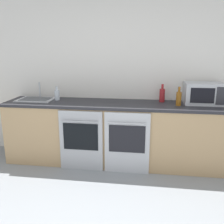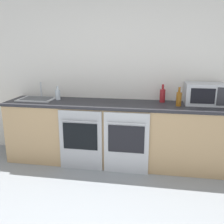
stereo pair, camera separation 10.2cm
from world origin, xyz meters
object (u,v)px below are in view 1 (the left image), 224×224
Objects in this scene: oven_right at (127,143)px; bottle_red at (162,95)px; bottle_clear at (57,95)px; bottle_amber at (179,98)px; microwave at (203,93)px; sink at (36,99)px; oven_left at (81,141)px.

oven_right is 0.91m from bottle_red.
bottle_clear is 0.80× the size of bottle_amber.
microwave reaches higher than bottle_red.
bottle_amber reaches higher than sink.
microwave is 2.16m from bottle_clear.
oven_right is 1.62× the size of sink.
sink is (-0.80, 0.38, 0.50)m from oven_left.
sink reaches higher than bottle_clear.
microwave is 0.58m from bottle_red.
oven_right is (0.65, 0.00, 0.00)m from oven_left.
bottle_clear is (-1.12, 0.42, 0.57)m from oven_right.
bottle_amber is at bearing -156.14° from microwave.
bottle_red is 0.49× the size of sink.
bottle_red is at bearing 3.86° from sink.
bottle_red is at bearing 173.79° from microwave.
sink is at bearing 165.21° from oven_right.
oven_left is 1.48m from bottle_amber.
bottle_clear is at bearing -176.71° from bottle_red.
oven_right is at bearing -156.71° from microwave.
oven_left is at bearing -165.11° from microwave.
microwave is 2.49m from sink.
bottle_amber is 2.14m from sink.
bottle_clear is at bearing 6.61° from sink.
bottle_red is 0.31m from bottle_amber.
oven_right is 1.66× the size of microwave.
bottle_clear is at bearing 138.36° from oven_left.
microwave reaches higher than sink.
bottle_clear is at bearing 175.94° from bottle_amber.
oven_left is 1.36m from bottle_red.
sink is (-1.45, 0.38, 0.50)m from oven_right.
oven_right is 1.58m from sink.
bottle_clear is 0.39× the size of sink.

